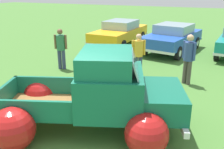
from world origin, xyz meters
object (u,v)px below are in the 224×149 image
object	(u,v)px
lane_cone_1	(97,73)
vintage_pickup_truck	(100,99)
spectator_1	(61,47)
spectator_0	(138,53)
spectator_2	(189,56)
show_car_0	(120,32)
show_car_1	(172,37)

from	to	relation	value
lane_cone_1	vintage_pickup_truck	bearing A→B (deg)	-62.25
lane_cone_1	spectator_1	bearing A→B (deg)	159.39
spectator_0	spectator_2	xyz separation A→B (m)	(1.83, -0.10, 0.08)
vintage_pickup_truck	show_car_0	size ratio (longest dim) A/B	1.07
show_car_0	spectator_0	world-z (taller)	spectator_0
show_car_0	spectator_0	xyz separation A→B (m)	(2.61, -4.74, 0.15)
show_car_0	spectator_2	xyz separation A→B (m)	(4.44, -4.84, 0.23)
spectator_0	lane_cone_1	size ratio (longest dim) A/B	2.60
show_car_0	lane_cone_1	world-z (taller)	show_car_0
spectator_2	spectator_1	bearing A→B (deg)	123.12
vintage_pickup_truck	spectator_0	world-z (taller)	vintage_pickup_truck
vintage_pickup_truck	spectator_0	bearing A→B (deg)	74.80
show_car_0	spectator_2	distance (m)	6.57
lane_cone_1	show_car_0	bearing A→B (deg)	103.56
show_car_1	spectator_1	world-z (taller)	spectator_1
show_car_1	spectator_0	xyz separation A→B (m)	(-0.46, -4.44, 0.15)
vintage_pickup_truck	spectator_2	size ratio (longest dim) A/B	2.84
vintage_pickup_truck	show_car_0	world-z (taller)	vintage_pickup_truck
spectator_2	vintage_pickup_truck	bearing A→B (deg)	-171.71
vintage_pickup_truck	spectator_1	distance (m)	5.01
show_car_1	spectator_1	size ratio (longest dim) A/B	2.74
show_car_1	spectator_1	distance (m)	6.05
vintage_pickup_truck	show_car_1	world-z (taller)	vintage_pickup_truck
spectator_2	lane_cone_1	xyz separation A→B (m)	(-3.02, -1.04, -0.70)
show_car_1	lane_cone_1	xyz separation A→B (m)	(-1.65, -5.57, -0.47)
show_car_0	lane_cone_1	bearing A→B (deg)	16.66
spectator_1	lane_cone_1	distance (m)	2.23
vintage_pickup_truck	lane_cone_1	size ratio (longest dim) A/B	7.93
show_car_1	spectator_1	xyz separation A→B (m)	(-3.66, -4.81, 0.17)
spectator_2	lane_cone_1	bearing A→B (deg)	138.82
spectator_1	lane_cone_1	xyz separation A→B (m)	(2.00, -0.75, -0.64)
vintage_pickup_truck	show_car_1	distance (m)	8.40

